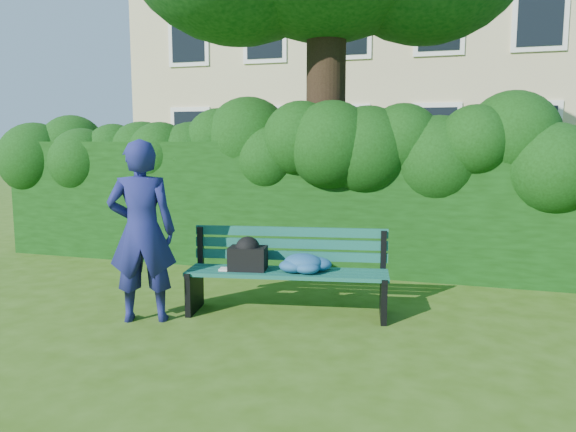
% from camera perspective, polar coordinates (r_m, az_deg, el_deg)
% --- Properties ---
extents(ground, '(80.00, 80.00, 0.00)m').
position_cam_1_polar(ground, '(6.16, -1.68, -9.52)').
color(ground, '#345611').
rests_on(ground, ground).
extents(apartment_building, '(16.00, 8.08, 12.00)m').
position_cam_1_polar(apartment_building, '(20.08, 12.10, 19.58)').
color(apartment_building, tan).
rests_on(apartment_building, ground).
extents(hedge, '(10.00, 1.00, 1.80)m').
position_cam_1_polar(hedge, '(8.05, 3.38, 1.12)').
color(hedge, black).
rests_on(hedge, ground).
extents(park_bench, '(2.16, 0.90, 0.89)m').
position_cam_1_polar(park_bench, '(5.92, -0.37, -5.18)').
color(park_bench, '#0D4238').
rests_on(park_bench, ground).
extents(man_reading, '(0.79, 0.66, 1.84)m').
position_cam_1_polar(man_reading, '(5.80, -14.63, -1.53)').
color(man_reading, navy).
rests_on(man_reading, ground).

